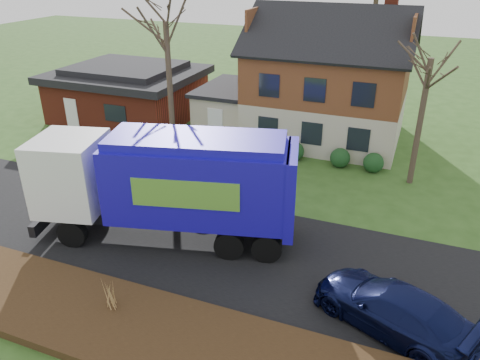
% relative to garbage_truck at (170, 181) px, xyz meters
% --- Properties ---
extents(ground, '(120.00, 120.00, 0.00)m').
position_rel_garbage_truck_xyz_m(ground, '(1.23, 0.03, -2.60)').
color(ground, '#2B4C19').
rests_on(ground, ground).
extents(road, '(80.00, 7.00, 0.02)m').
position_rel_garbage_truck_xyz_m(road, '(1.23, 0.03, -2.59)').
color(road, black).
rests_on(road, ground).
extents(mulch_verge, '(80.00, 3.50, 0.30)m').
position_rel_garbage_truck_xyz_m(mulch_verge, '(1.23, -5.27, -2.45)').
color(mulch_verge, black).
rests_on(mulch_verge, ground).
extents(main_house, '(12.95, 8.95, 9.26)m').
position_rel_garbage_truck_xyz_m(main_house, '(2.72, 13.94, 1.43)').
color(main_house, '#C1B19B').
rests_on(main_house, ground).
extents(ranch_house, '(9.80, 8.20, 3.70)m').
position_rel_garbage_truck_xyz_m(ranch_house, '(-10.77, 13.03, -0.79)').
color(ranch_house, maroon).
rests_on(ranch_house, ground).
extents(garbage_truck, '(10.89, 5.27, 4.51)m').
position_rel_garbage_truck_xyz_m(garbage_truck, '(0.00, 0.00, 0.00)').
color(garbage_truck, black).
rests_on(garbage_truck, ground).
extents(silver_sedan, '(4.38, 2.52, 1.37)m').
position_rel_garbage_truck_xyz_m(silver_sedan, '(-0.30, 3.76, -1.92)').
color(silver_sedan, '#9EA1A6').
rests_on(silver_sedan, ground).
extents(navy_wagon, '(5.59, 4.04, 1.50)m').
position_rel_garbage_truck_xyz_m(navy_wagon, '(8.89, -2.11, -1.85)').
color(navy_wagon, '#0B1033').
rests_on(navy_wagon, ground).
extents(tree_front_east, '(3.27, 3.27, 9.07)m').
position_rel_garbage_truck_xyz_m(tree_front_east, '(8.80, 9.03, 4.77)').
color(tree_front_east, '#46382A').
rests_on(tree_front_east, ground).
extents(grass_clump_mid, '(0.38, 0.31, 1.05)m').
position_rel_garbage_truck_xyz_m(grass_clump_mid, '(0.34, -4.84, -1.78)').
color(grass_clump_mid, '#AE864D').
rests_on(grass_clump_mid, mulch_verge).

